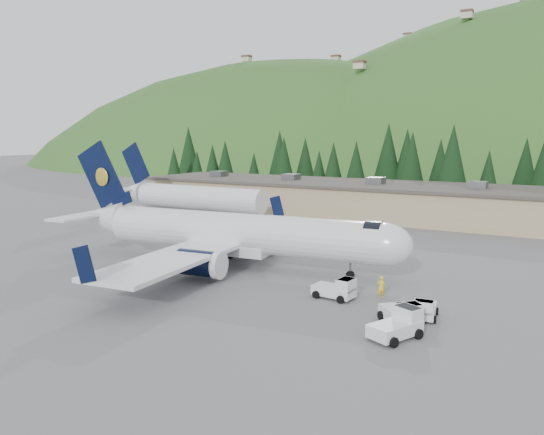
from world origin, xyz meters
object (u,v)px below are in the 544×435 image
at_px(airliner, 230,233).
at_px(ramp_worker, 381,287).
at_px(terminal_building, 345,198).
at_px(baggage_tug_c, 399,325).
at_px(second_airliner, 185,196).
at_px(baggage_tug_a, 337,289).
at_px(baggage_tug_d, 424,310).
at_px(baggage_tug_b, 403,314).

distance_m(airliner, ramp_worker, 16.34).
xyz_separation_m(terminal_building, ramp_worker, (19.92, -40.81, -1.75)).
relative_size(baggage_tug_c, ramp_worker, 2.19).
height_order(baggage_tug_c, terminal_building, terminal_building).
xyz_separation_m(second_airliner, baggage_tug_c, (43.44, -32.08, -2.50)).
height_order(baggage_tug_a, baggage_tug_d, baggage_tug_a).
relative_size(baggage_tug_a, terminal_building, 0.05).
xyz_separation_m(airliner, terminal_building, (-3.96, 38.12, -0.56)).
bearing_deg(baggage_tug_a, baggage_tug_c, -34.77).
relative_size(airliner, baggage_tug_b, 10.24).
distance_m(airliner, baggage_tug_d, 21.01).
height_order(airliner, second_airliner, airliner).
bearing_deg(ramp_worker, terminal_building, -99.30).
bearing_deg(terminal_building, airliner, -84.06).
bearing_deg(second_airliner, terminal_building, 38.78).
relative_size(baggage_tug_d, ramp_worker, 1.68).
bearing_deg(baggage_tug_c, second_airliner, 77.18).
bearing_deg(baggage_tug_c, airliner, 86.64).
relative_size(second_airliner, ramp_worker, 15.67).
bearing_deg(terminal_building, baggage_tug_a, -68.21).
xyz_separation_m(baggage_tug_a, baggage_tug_b, (6.09, -3.29, 0.03)).
distance_m(second_airliner, ramp_worker, 46.99).
relative_size(second_airliner, baggage_tug_c, 7.17).
xyz_separation_m(baggage_tug_c, terminal_building, (-23.52, 48.08, 1.80)).
bearing_deg(baggage_tug_d, baggage_tug_b, -31.44).
height_order(baggage_tug_a, baggage_tug_c, baggage_tug_c).
xyz_separation_m(airliner, baggage_tug_b, (19.18, -7.83, -2.39)).
bearing_deg(baggage_tug_a, ramp_worker, 37.96).
height_order(baggage_tug_c, ramp_worker, baggage_tug_c).
distance_m(baggage_tug_b, ramp_worker, 6.06).
height_order(second_airliner, baggage_tug_c, second_airliner).
bearing_deg(airliner, baggage_tug_d, -22.25).
height_order(airliner, baggage_tug_c, airliner).
relative_size(airliner, baggage_tug_d, 12.25).
xyz_separation_m(airliner, baggage_tug_a, (13.09, -4.54, -2.42)).
bearing_deg(ramp_worker, airliner, -44.90).
relative_size(second_airliner, terminal_building, 0.39).
bearing_deg(second_airliner, baggage_tug_b, -34.81).
distance_m(terminal_building, ramp_worker, 45.44).
bearing_deg(airliner, baggage_tug_a, -25.52).
xyz_separation_m(second_airliner, terminal_building, (19.91, 16.00, -0.70)).
bearing_deg(terminal_building, ramp_worker, -63.98).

